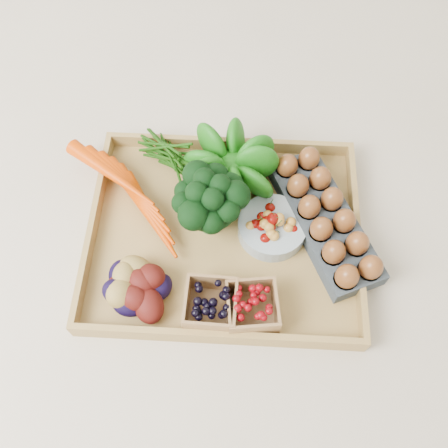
{
  "coord_description": "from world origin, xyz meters",
  "views": [
    {
      "loc": [
        0.03,
        -0.47,
        0.93
      ],
      "look_at": [
        0.0,
        0.0,
        0.06
      ],
      "focal_mm": 40.0,
      "sensor_mm": 36.0,
      "label": 1
    }
  ],
  "objects_px": {
    "tray": "(224,236)",
    "broccoli": "(210,211)",
    "egg_carton": "(324,222)",
    "cherry_bowl": "(272,228)"
  },
  "relations": [
    {
      "from": "tray",
      "to": "broccoli",
      "type": "distance_m",
      "value": 0.08
    },
    {
      "from": "tray",
      "to": "cherry_bowl",
      "type": "distance_m",
      "value": 0.1
    },
    {
      "from": "broccoli",
      "to": "egg_carton",
      "type": "height_order",
      "value": "broccoli"
    },
    {
      "from": "cherry_bowl",
      "to": "tray",
      "type": "bearing_deg",
      "value": -173.52
    },
    {
      "from": "broccoli",
      "to": "egg_carton",
      "type": "bearing_deg",
      "value": 2.65
    },
    {
      "from": "egg_carton",
      "to": "tray",
      "type": "bearing_deg",
      "value": 164.44
    },
    {
      "from": "tray",
      "to": "broccoli",
      "type": "xyz_separation_m",
      "value": [
        -0.03,
        0.02,
        0.07
      ]
    },
    {
      "from": "tray",
      "to": "broccoli",
      "type": "relative_size",
      "value": 3.64
    },
    {
      "from": "tray",
      "to": "cherry_bowl",
      "type": "relative_size",
      "value": 3.92
    },
    {
      "from": "tray",
      "to": "egg_carton",
      "type": "distance_m",
      "value": 0.21
    }
  ]
}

